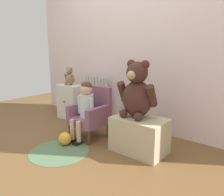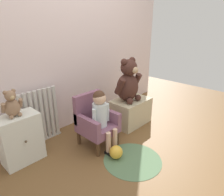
# 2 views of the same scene
# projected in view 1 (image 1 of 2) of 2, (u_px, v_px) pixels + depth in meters

# --- Properties ---
(ground_plane) EXTENTS (6.00, 6.00, 0.00)m
(ground_plane) POSITION_uv_depth(u_px,v_px,m) (67.00, 156.00, 2.27)
(ground_plane) COLOR brown
(back_wall) EXTENTS (3.80, 0.05, 2.40)m
(back_wall) POSITION_uv_depth(u_px,v_px,m) (134.00, 40.00, 2.91)
(back_wall) COLOR silver
(back_wall) RESTS_ON ground_plane
(radiator) EXTENTS (0.50, 0.05, 0.68)m
(radiator) POSITION_uv_depth(u_px,v_px,m) (96.00, 98.00, 3.38)
(radiator) COLOR beige
(radiator) RESTS_ON ground_plane
(small_dresser) EXTENTS (0.41, 0.27, 0.54)m
(small_dresser) POSITION_uv_depth(u_px,v_px,m) (71.00, 102.00, 3.45)
(small_dresser) COLOR silver
(small_dresser) RESTS_ON ground_plane
(child_armchair) EXTENTS (0.39, 0.41, 0.63)m
(child_armchair) POSITION_uv_depth(u_px,v_px,m) (92.00, 113.00, 2.73)
(child_armchair) COLOR #815168
(child_armchair) RESTS_ON ground_plane
(child_figure) EXTENTS (0.25, 0.35, 0.71)m
(child_figure) POSITION_uv_depth(u_px,v_px,m) (85.00, 103.00, 2.61)
(child_figure) COLOR silver
(child_figure) RESTS_ON ground_plane
(low_bench) EXTENTS (0.56, 0.37, 0.38)m
(low_bench) POSITION_uv_depth(u_px,v_px,m) (139.00, 135.00, 2.33)
(low_bench) COLOR #BCAF8B
(low_bench) RESTS_ON ground_plane
(large_teddy_bear) EXTENTS (0.44, 0.31, 0.60)m
(large_teddy_bear) POSITION_uv_depth(u_px,v_px,m) (137.00, 92.00, 2.28)
(large_teddy_bear) COLOR #43251F
(large_teddy_bear) RESTS_ON low_bench
(small_teddy_bear) EXTENTS (0.20, 0.14, 0.28)m
(small_teddy_bear) POSITION_uv_depth(u_px,v_px,m) (70.00, 77.00, 3.38)
(small_teddy_bear) COLOR #8E6B4F
(small_teddy_bear) RESTS_ON small_dresser
(floor_rug) EXTENTS (0.64, 0.64, 0.01)m
(floor_rug) POSITION_uv_depth(u_px,v_px,m) (60.00, 151.00, 2.35)
(floor_rug) COLOR #53724F
(floor_rug) RESTS_ON ground_plane
(toy_ball) EXTENTS (0.15, 0.15, 0.15)m
(toy_ball) POSITION_uv_depth(u_px,v_px,m) (65.00, 139.00, 2.51)
(toy_ball) COLOR gold
(toy_ball) RESTS_ON ground_plane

